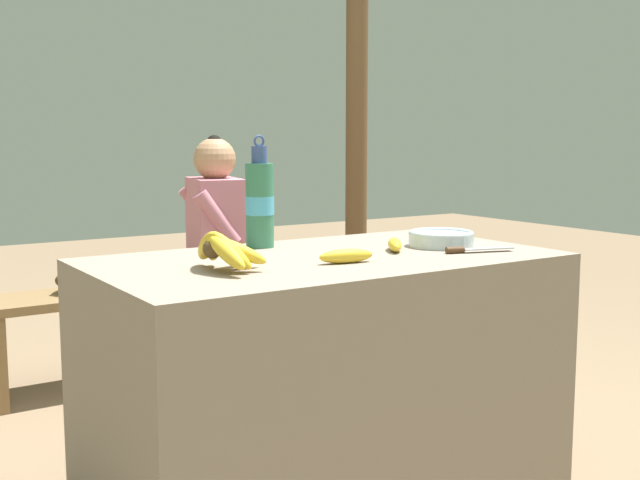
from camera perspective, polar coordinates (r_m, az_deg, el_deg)
market_counter at (r=2.36m, az=0.33°, el=-9.60°), size 1.31×0.73×0.70m
banana_bunch_ripe at (r=2.04m, az=-6.89°, el=-0.63°), size 0.17×0.28×0.12m
serving_bowl at (r=2.50m, az=8.61°, el=0.15°), size 0.20×0.20×0.05m
water_bottle at (r=2.45m, az=-4.31°, el=2.65°), size 0.09×0.09×0.34m
loose_banana_front at (r=2.15m, az=1.87°, el=-1.15°), size 0.16×0.07×0.04m
loose_banana_side at (r=2.39m, az=5.34°, el=-0.33°), size 0.11×0.14×0.04m
knife at (r=2.38m, az=10.61°, el=-0.66°), size 0.21×0.08×0.02m
wooden_bench at (r=3.54m, az=-10.60°, el=-4.00°), size 1.68×0.32×0.40m
seated_vendor at (r=3.55m, az=-8.15°, el=0.22°), size 0.45×0.42×1.04m
banana_bunch_green at (r=3.38m, az=-17.45°, el=-2.77°), size 0.14×0.24×0.11m
support_post_far at (r=4.33m, az=2.63°, el=10.10°), size 0.12×0.12×2.47m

